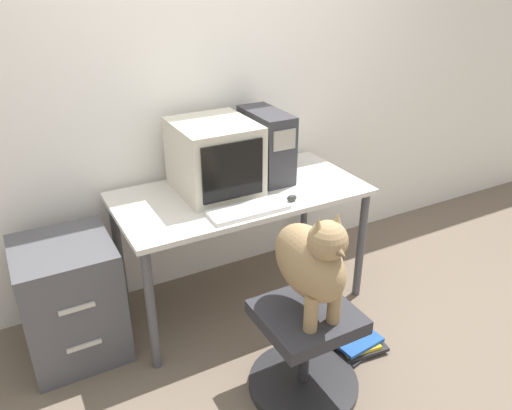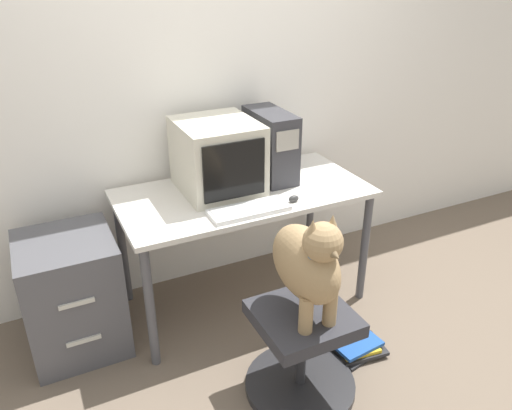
{
  "view_description": "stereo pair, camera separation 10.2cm",
  "coord_description": "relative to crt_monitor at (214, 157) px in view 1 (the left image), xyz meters",
  "views": [
    {
      "loc": [
        -1.19,
        -2.0,
        1.98
      ],
      "look_at": [
        -0.09,
        0.01,
        0.85
      ],
      "focal_mm": 35.0,
      "sensor_mm": 36.0,
      "label": 1
    },
    {
      "loc": [
        -1.1,
        -2.05,
        1.98
      ],
      "look_at": [
        -0.09,
        0.01,
        0.85
      ],
      "focal_mm": 35.0,
      "sensor_mm": 36.0,
      "label": 2
    }
  ],
  "objects": [
    {
      "name": "desk",
      "position": [
        0.12,
        -0.09,
        -0.29
      ],
      "size": [
        1.46,
        0.74,
        0.77
      ],
      "color": "silver",
      "rests_on": "ground_plane"
    },
    {
      "name": "ground_plane",
      "position": [
        0.12,
        -0.46,
        -0.97
      ],
      "size": [
        12.0,
        12.0,
        0.0
      ],
      "primitive_type": "plane",
      "color": "#6B5B4C"
    },
    {
      "name": "wall_back",
      "position": [
        0.12,
        0.35,
        0.33
      ],
      "size": [
        8.0,
        0.05,
        2.6
      ],
      "color": "white",
      "rests_on": "ground_plane"
    },
    {
      "name": "dog",
      "position": [
        0.06,
        -0.92,
        -0.2
      ],
      "size": [
        0.23,
        0.48,
        0.56
      ],
      "color": "#9E7F56",
      "rests_on": "office_chair"
    },
    {
      "name": "pc_tower",
      "position": [
        0.36,
        0.03,
        0.0
      ],
      "size": [
        0.19,
        0.42,
        0.42
      ],
      "color": "#333338",
      "rests_on": "desk"
    },
    {
      "name": "book_stack_floor",
      "position": [
        0.47,
        -0.82,
        -0.93
      ],
      "size": [
        0.32,
        0.24,
        0.08
      ],
      "color": "#262628",
      "rests_on": "ground_plane"
    },
    {
      "name": "office_chair",
      "position": [
        0.06,
        -0.9,
        -0.73
      ],
      "size": [
        0.56,
        0.56,
        0.48
      ],
      "color": "#262628",
      "rests_on": "ground_plane"
    },
    {
      "name": "computer_mouse",
      "position": [
        0.31,
        -0.34,
        -0.18
      ],
      "size": [
        0.06,
        0.04,
        0.04
      ],
      "color": "#333333",
      "rests_on": "desk"
    },
    {
      "name": "crt_monitor",
      "position": [
        0.0,
        0.0,
        0.0
      ],
      "size": [
        0.43,
        0.49,
        0.41
      ],
      "color": "beige",
      "rests_on": "desk"
    },
    {
      "name": "keyboard",
      "position": [
        0.03,
        -0.35,
        -0.19
      ],
      "size": [
        0.44,
        0.17,
        0.03
      ],
      "color": "silver",
      "rests_on": "desk"
    },
    {
      "name": "filing_cabinet",
      "position": [
        -0.9,
        -0.06,
        -0.63
      ],
      "size": [
        0.5,
        0.53,
        0.67
      ],
      "color": "#4C4C51",
      "rests_on": "ground_plane"
    }
  ]
}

